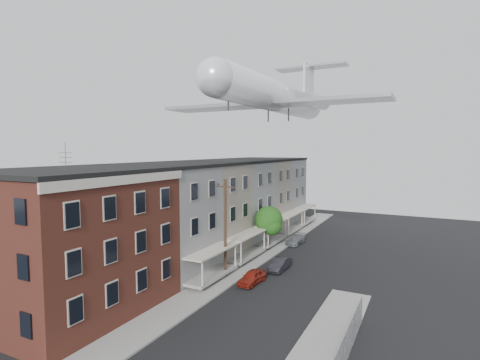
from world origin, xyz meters
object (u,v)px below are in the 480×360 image
(car_near, at_px, (252,277))
(car_far, at_px, (296,240))
(airplane, at_px, (277,97))
(utility_pole, at_px, (225,227))
(car_mid, at_px, (280,264))
(street_tree, at_px, (270,221))

(car_near, relative_size, car_far, 0.91)
(car_near, distance_m, airplane, 18.62)
(utility_pole, xyz_separation_m, car_far, (2.00, 14.33, -4.12))
(airplane, bearing_deg, car_mid, -63.70)
(car_mid, xyz_separation_m, car_far, (-1.80, 10.29, -0.02))
(car_near, relative_size, car_mid, 0.99)
(street_tree, distance_m, car_mid, 7.41)
(utility_pole, distance_m, car_near, 5.04)
(car_near, height_order, car_far, car_near)
(car_far, bearing_deg, street_tree, -107.84)
(street_tree, relative_size, airplane, 0.20)
(car_mid, relative_size, airplane, 0.13)
(street_tree, relative_size, car_mid, 1.49)
(street_tree, xyz_separation_m, car_mid, (3.47, -5.88, -2.88))
(utility_pole, distance_m, airplane, 14.93)
(utility_pole, bearing_deg, airplane, 76.91)
(car_near, xyz_separation_m, car_far, (-0.91, 14.79, -0.04))
(car_near, relative_size, airplane, 0.13)
(street_tree, height_order, airplane, airplane)
(airplane, bearing_deg, car_near, -82.91)
(utility_pole, height_order, airplane, airplane)
(airplane, bearing_deg, street_tree, 128.18)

